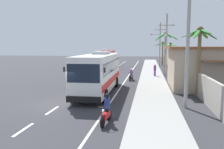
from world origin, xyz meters
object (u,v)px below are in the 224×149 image
utility_pole_far (160,43)px  palm_nearest (170,50)px  palm_third (199,46)px  utility_pole_mid (166,44)px  coach_bus_far_lane (106,58)px  motorcycle_beside_bus (131,75)px  utility_pole_nearest (188,30)px  pedestrian_near_kerb (155,70)px  palm_fourth (163,48)px  coach_bus_foreground (99,71)px  motorcycle_trailing (106,112)px  palm_second (166,43)px

utility_pole_far → palm_nearest: bearing=-62.0°
palm_third → palm_nearest: bearing=90.2°
utility_pole_mid → utility_pole_far: utility_pole_far is taller
coach_bus_far_lane → utility_pole_mid: utility_pole_mid is taller
motorcycle_beside_bus → utility_pole_nearest: bearing=-69.2°
pedestrian_near_kerb → palm_fourth: size_ratio=0.30×
coach_bus_foreground → motorcycle_beside_bus: bearing=73.6°
coach_bus_far_lane → utility_pole_far: utility_pole_far is taller
pedestrian_near_kerb → utility_pole_nearest: utility_pole_nearest is taller
coach_bus_foreground → motorcycle_beside_bus: coach_bus_foreground is taller
pedestrian_near_kerb → motorcycle_beside_bus: bearing=1.8°
motorcycle_trailing → pedestrian_near_kerb: (3.14, 20.20, 0.29)m
coach_bus_far_lane → motorcycle_trailing: size_ratio=6.46×
palm_second → utility_pole_mid: bearing=-91.3°
motorcycle_trailing → utility_pole_mid: size_ratio=0.23×
utility_pole_nearest → utility_pole_mid: size_ratio=1.19×
motorcycle_beside_bus → pedestrian_near_kerb: (3.00, 3.69, 0.34)m
utility_pole_far → palm_nearest: size_ratio=1.83×
utility_pole_nearest → utility_pole_mid: (-0.21, 16.64, -0.85)m
utility_pole_nearest → motorcycle_beside_bus: bearing=110.8°
palm_nearest → coach_bus_far_lane: bearing=-173.4°
coach_bus_far_lane → palm_fourth: palm_fourth is taller
coach_bus_foreground → utility_pole_far: (6.70, 28.97, 2.85)m
utility_pole_mid → motorcycle_beside_bus: bearing=-136.7°
motorcycle_beside_bus → utility_pole_mid: 7.28m
coach_bus_far_lane → pedestrian_near_kerb: 15.24m
utility_pole_nearest → utility_pole_far: bearing=90.7°
coach_bus_far_lane → motorcycle_trailing: 32.98m
pedestrian_near_kerb → utility_pole_nearest: bearing=46.9°
palm_second → palm_third: 14.76m
palm_third → pedestrian_near_kerb: bearing=105.3°
motorcycle_trailing → palm_fourth: (5.27, 40.68, 3.14)m
motorcycle_trailing → palm_second: (4.68, 22.84, 4.08)m
pedestrian_near_kerb → palm_fourth: (2.13, 20.48, 2.84)m
utility_pole_nearest → palm_third: bearing=68.8°
palm_third → motorcycle_trailing: bearing=-128.1°
coach_bus_foreground → palm_nearest: (8.58, 25.42, 1.61)m
coach_bus_foreground → pedestrian_near_kerb: (5.38, 11.79, -0.99)m
coach_bus_foreground → utility_pole_far: utility_pole_far is taller
palm_second → palm_third: (1.75, -14.65, -0.50)m
palm_nearest → motorcycle_beside_bus: bearing=-109.7°
motorcycle_trailing → motorcycle_beside_bus: bearing=89.5°
utility_pole_nearest → palm_nearest: (1.51, 29.73, -1.77)m
palm_nearest → palm_third: bearing=-89.8°
motorcycle_beside_bus → motorcycle_trailing: bearing=-90.5°
palm_third → utility_pole_far: bearing=93.9°
pedestrian_near_kerb → utility_pole_mid: 3.86m
palm_third → palm_fourth: size_ratio=1.12×
coach_bus_foreground → palm_second: 16.24m
coach_bus_foreground → coach_bus_far_lane: bearing=98.8°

